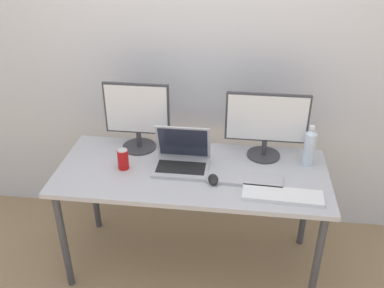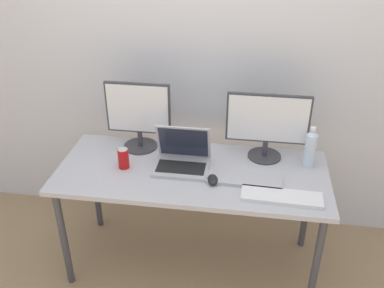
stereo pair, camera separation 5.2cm
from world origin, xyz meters
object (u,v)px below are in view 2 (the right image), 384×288
object	(u,v)px
keyboard_aux	(244,180)
water_bottle	(310,148)
keyboard_main	(282,197)
mouse_by_keyboard	(213,180)
work_desk	(192,180)
monitor_left	(138,114)
soda_can_near_keyboard	(123,158)
monitor_center	(267,124)
laptop_silver	(182,158)

from	to	relation	value
keyboard_aux	water_bottle	distance (m)	0.45
keyboard_main	mouse_by_keyboard	distance (m)	0.40
work_desk	monitor_left	bearing A→B (deg)	148.79
mouse_by_keyboard	soda_can_near_keyboard	bearing A→B (deg)	162.74
work_desk	monitor_center	xyz separation A→B (m)	(0.42, 0.22, 0.30)
work_desk	monitor_left	xyz separation A→B (m)	(-0.37, 0.23, 0.30)
keyboard_main	water_bottle	world-z (taller)	water_bottle
monitor_center	laptop_silver	distance (m)	0.55
keyboard_main	monitor_center	bearing A→B (deg)	104.73
monitor_center	mouse_by_keyboard	xyz separation A→B (m)	(-0.29, -0.32, -0.21)
mouse_by_keyboard	water_bottle	size ratio (longest dim) A/B	0.40
mouse_by_keyboard	monitor_center	bearing A→B (deg)	39.28
monitor_center	water_bottle	xyz separation A→B (m)	(0.26, -0.06, -0.11)
water_bottle	keyboard_main	bearing A→B (deg)	-115.06
monitor_left	soda_can_near_keyboard	xyz separation A→B (m)	(-0.04, -0.25, -0.17)
water_bottle	soda_can_near_keyboard	size ratio (longest dim) A/B	2.05
work_desk	monitor_left	world-z (taller)	monitor_left
keyboard_main	water_bottle	xyz separation A→B (m)	(0.17, 0.36, 0.11)
monitor_center	keyboard_main	distance (m)	0.48
work_desk	keyboard_main	size ratio (longest dim) A/B	3.70
laptop_silver	soda_can_near_keyboard	world-z (taller)	laptop_silver
monitor_center	work_desk	bearing A→B (deg)	-152.67
monitor_center	mouse_by_keyboard	world-z (taller)	monitor_center
keyboard_aux	monitor_left	bearing A→B (deg)	159.03
laptop_silver	water_bottle	world-z (taller)	water_bottle
laptop_silver	soda_can_near_keyboard	bearing A→B (deg)	-169.24
monitor_center	soda_can_near_keyboard	bearing A→B (deg)	-163.60
work_desk	monitor_left	size ratio (longest dim) A/B	3.63
laptop_silver	keyboard_main	size ratio (longest dim) A/B	0.75
work_desk	laptop_silver	size ratio (longest dim) A/B	4.93
monitor_left	keyboard_main	size ratio (longest dim) A/B	1.02
monitor_center	laptop_silver	world-z (taller)	monitor_center
monitor_center	water_bottle	distance (m)	0.29
work_desk	monitor_left	distance (m)	0.53
laptop_silver	mouse_by_keyboard	distance (m)	0.25
monitor_center	mouse_by_keyboard	distance (m)	0.49
monitor_left	keyboard_aux	world-z (taller)	monitor_left
monitor_center	keyboard_aux	xyz separation A→B (m)	(-0.11, -0.29, -0.22)
monitor_center	soda_can_near_keyboard	distance (m)	0.89
work_desk	keyboard_main	bearing A→B (deg)	-21.19
laptop_silver	keyboard_main	bearing A→B (deg)	-22.42
work_desk	monitor_center	distance (m)	0.56
mouse_by_keyboard	water_bottle	world-z (taller)	water_bottle
monitor_left	laptop_silver	bearing A→B (deg)	-31.17
monitor_left	keyboard_main	world-z (taller)	monitor_left
laptop_silver	monitor_left	bearing A→B (deg)	148.83
monitor_center	laptop_silver	bearing A→B (deg)	-159.83
monitor_left	laptop_silver	world-z (taller)	monitor_left
monitor_left	monitor_center	size ratio (longest dim) A/B	0.89
monitor_left	soda_can_near_keyboard	size ratio (longest dim) A/B	3.52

